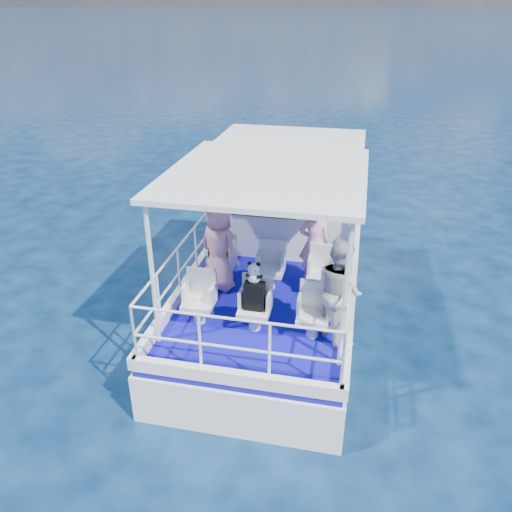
{
  "coord_description": "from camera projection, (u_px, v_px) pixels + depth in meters",
  "views": [
    {
      "loc": [
        1.38,
        -7.42,
        5.44
      ],
      "look_at": [
        -0.13,
        -0.4,
        1.81
      ],
      "focal_mm": 35.0,
      "sensor_mm": 36.0,
      "label": 1
    }
  ],
  "objects": [
    {
      "name": "cabin",
      "position": [
        289.0,
        191.0,
        10.29
      ],
      "size": [
        2.85,
        2.0,
        2.2
      ],
      "primitive_type": "cube",
      "color": "white",
      "rests_on": "deck"
    },
    {
      "name": "seat_port_fwd",
      "position": [
        221.0,
        273.0,
        9.04
      ],
      "size": [
        0.48,
        0.46,
        0.38
      ],
      "primitive_type": "cube",
      "color": "silver",
      "rests_on": "deck"
    },
    {
      "name": "seat_center_aft",
      "position": [
        255.0,
        318.0,
        7.73
      ],
      "size": [
        0.48,
        0.46,
        0.38
      ],
      "primitive_type": "cube",
      "color": "silver",
      "rests_on": "deck"
    },
    {
      "name": "seat_stbd_fwd",
      "position": [
        321.0,
        283.0,
        8.7
      ],
      "size": [
        0.48,
        0.46,
        0.38
      ],
      "primitive_type": "cube",
      "color": "silver",
      "rests_on": "deck"
    },
    {
      "name": "panda",
      "position": [
        254.0,
        272.0,
        7.36
      ],
      "size": [
        0.22,
        0.18,
        0.34
      ],
      "primitive_type": null,
      "color": "silver",
      "rests_on": "backpack_center"
    },
    {
      "name": "deck",
      "position": [
        278.0,
        269.0,
        9.67
      ],
      "size": [
        2.9,
        6.9,
        0.1
      ],
      "primitive_type": "cube",
      "color": "#0F0B9F",
      "rests_on": "hull"
    },
    {
      "name": "railings",
      "position": [
        261.0,
        284.0,
        8.05
      ],
      "size": [
        2.84,
        3.59,
        1.0
      ],
      "primitive_type": null,
      "color": "white",
      "rests_on": "deck"
    },
    {
      "name": "compact_camera",
      "position": [
        218.0,
        242.0,
        8.72
      ],
      "size": [
        0.11,
        0.06,
        0.06
      ],
      "primitive_type": "cube",
      "color": "black",
      "rests_on": "backpack_port"
    },
    {
      "name": "ground",
      "position": [
        267.0,
        335.0,
        9.18
      ],
      "size": [
        2000.0,
        2000.0,
        0.0
      ],
      "primitive_type": "plane",
      "color": "#071834",
      "rests_on": "ground"
    },
    {
      "name": "passenger_stbd_aft",
      "position": [
        339.0,
        290.0,
        7.29
      ],
      "size": [
        0.96,
        0.99,
        1.61
      ],
      "primitive_type": "imported",
      "rotation": [
        0.0,
        0.0,
        2.21
      ],
      "color": "silver",
      "rests_on": "deck"
    },
    {
      "name": "canopy_posts",
      "position": [
        266.0,
        242.0,
        8.06
      ],
      "size": [
        2.77,
        2.97,
        2.2
      ],
      "color": "white",
      "rests_on": "deck"
    },
    {
      "name": "passenger_stbd_fwd",
      "position": [
        314.0,
        243.0,
        8.85
      ],
      "size": [
        0.59,
        0.44,
        1.5
      ],
      "primitive_type": "imported",
      "rotation": [
        0.0,
        0.0,
        3.29
      ],
      "color": "pink",
      "rests_on": "deck"
    },
    {
      "name": "passenger_port_fwd",
      "position": [
        219.0,
        247.0,
        8.61
      ],
      "size": [
        0.71,
        0.63,
        1.59
      ],
      "primitive_type": "imported",
      "rotation": [
        0.0,
        0.0,
        2.72
      ],
      "color": "pink",
      "rests_on": "deck"
    },
    {
      "name": "seat_center_fwd",
      "position": [
        270.0,
        278.0,
        8.87
      ],
      "size": [
        0.48,
        0.46,
        0.38
      ],
      "primitive_type": "cube",
      "color": "silver",
      "rests_on": "deck"
    },
    {
      "name": "seat_stbd_aft",
      "position": [
        312.0,
        325.0,
        7.56
      ],
      "size": [
        0.48,
        0.46,
        0.38
      ],
      "primitive_type": "cube",
      "color": "silver",
      "rests_on": "deck"
    },
    {
      "name": "seat_port_aft",
      "position": [
        199.0,
        312.0,
        7.9
      ],
      "size": [
        0.48,
        0.46,
        0.38
      ],
      "primitive_type": "cube",
      "color": "silver",
      "rests_on": "deck"
    },
    {
      "name": "backpack_center",
      "position": [
        255.0,
        296.0,
        7.52
      ],
      "size": [
        0.3,
        0.17,
        0.46
      ],
      "primitive_type": "cube",
      "color": "black",
      "rests_on": "seat_center_aft"
    },
    {
      "name": "canopy",
      "position": [
        267.0,
        173.0,
        7.59
      ],
      "size": [
        3.0,
        3.2,
        0.08
      ],
      "primitive_type": "cube",
      "color": "white",
      "rests_on": "cabin"
    },
    {
      "name": "backpack_port",
      "position": [
        218.0,
        254.0,
        8.83
      ],
      "size": [
        0.31,
        0.18,
        0.41
      ],
      "primitive_type": "cube",
      "color": "black",
      "rests_on": "seat_port_fwd"
    },
    {
      "name": "hull",
      "position": [
        277.0,
        306.0,
        10.06
      ],
      "size": [
        3.0,
        7.0,
        1.6
      ],
      "primitive_type": "cube",
      "color": "white",
      "rests_on": "ground"
    }
  ]
}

